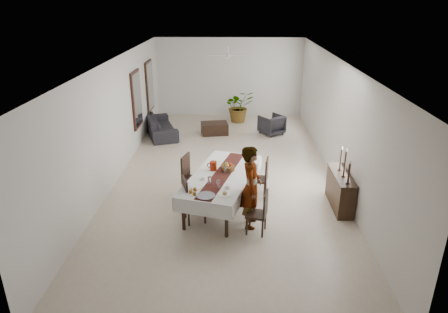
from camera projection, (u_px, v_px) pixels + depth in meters
floor at (226, 173)px, 11.47m from camera, size 6.00×12.00×0.00m
ceiling at (226, 60)px, 10.27m from camera, size 6.00×12.00×0.02m
wall_back at (229, 78)px, 16.42m from camera, size 6.00×0.02×3.20m
wall_front at (215, 250)px, 5.31m from camera, size 6.00×0.02×3.20m
wall_left at (117, 119)px, 10.94m from camera, size 0.02×12.00×3.20m
wall_right at (336, 121)px, 10.79m from camera, size 0.02×12.00×3.20m
dining_table_top at (222, 176)px, 9.40m from camera, size 1.77×2.85×0.06m
table_leg_fl at (183, 214)px, 8.58m from camera, size 0.10×0.10×0.77m
table_leg_fr at (227, 221)px, 8.31m from camera, size 0.10×0.10×0.77m
table_leg_bl at (219, 169)px, 10.81m from camera, size 0.10×0.10×0.77m
table_leg_br at (254, 173)px, 10.54m from camera, size 0.10×0.10×0.77m
tablecloth_top at (222, 174)px, 9.39m from camera, size 2.01×3.09×0.01m
tablecloth_drape_left at (197, 177)px, 9.63m from camera, size 0.77×2.75×0.33m
tablecloth_drape_right at (249, 184)px, 9.28m from camera, size 0.77×2.75×0.33m
tablecloth_drape_near at (202, 209)px, 8.19m from camera, size 1.26×0.36×0.33m
tablecloth_drape_far at (238, 159)px, 10.71m from camera, size 1.26×0.36×0.33m
table_runner at (222, 174)px, 9.39m from camera, size 1.11×2.76×0.00m
red_pitcher at (213, 166)px, 9.57m from camera, size 0.20×0.20×0.22m
pitcher_handle at (210, 165)px, 9.59m from camera, size 0.13×0.06×0.13m
wine_glass_near at (218, 184)px, 8.68m from camera, size 0.08×0.08×0.19m
wine_glass_mid at (209, 181)px, 8.85m from camera, size 0.08×0.08×0.19m
wine_glass_far at (225, 170)px, 9.39m from camera, size 0.08×0.08×0.19m
teacup_right at (228, 187)px, 8.70m from camera, size 0.10×0.10×0.07m
saucer_right at (228, 188)px, 8.71m from camera, size 0.17×0.17×0.01m
teacup_left at (203, 178)px, 9.12m from camera, size 0.10×0.10×0.07m
saucer_left at (203, 179)px, 9.13m from camera, size 0.17×0.17×0.01m
plate_near_right at (225, 195)px, 8.41m from camera, size 0.26×0.26×0.02m
bread_near_right at (225, 193)px, 8.39m from camera, size 0.10×0.10×0.10m
plate_near_left at (197, 187)px, 8.74m from camera, size 0.26×0.26×0.02m
plate_far_left at (216, 163)px, 10.02m from camera, size 0.26×0.26×0.02m
serving_tray at (206, 196)px, 8.36m from camera, size 0.40×0.40×0.02m
jam_jar_a at (194, 194)px, 8.38m from camera, size 0.07×0.07×0.08m
jam_jar_b at (191, 192)px, 8.47m from camera, size 0.07×0.07×0.08m
jam_jar_c at (195, 190)px, 8.55m from camera, size 0.07×0.07×0.08m
fruit_basket at (228, 168)px, 9.60m from camera, size 0.33×0.33×0.11m
fruit_red at (229, 164)px, 9.58m from camera, size 0.10×0.10×0.10m
fruit_green at (226, 164)px, 9.61m from camera, size 0.09×0.09×0.09m
fruit_yellow at (227, 166)px, 9.52m from camera, size 0.09×0.09×0.09m
chair_right_near_seat at (256, 214)px, 8.47m from camera, size 0.50×0.50×0.05m
chair_right_near_leg_fl at (262, 229)px, 8.36m from camera, size 0.05×0.05×0.41m
chair_right_near_leg_fr at (265, 221)px, 8.66m from camera, size 0.05×0.05×0.41m
chair_right_near_leg_bl at (247, 227)px, 8.45m from camera, size 0.05×0.05×0.41m
chair_right_near_leg_br at (250, 219)px, 8.75m from camera, size 0.05×0.05×0.41m
chair_right_near_back at (266, 204)px, 8.32m from camera, size 0.14×0.41×0.53m
chair_right_far_seat at (259, 179)px, 10.05m from camera, size 0.50×0.50×0.05m
chair_right_far_leg_fl at (264, 191)px, 9.95m from camera, size 0.05×0.05×0.42m
chair_right_far_leg_fr at (266, 185)px, 10.27m from camera, size 0.05×0.05×0.42m
chair_right_far_leg_bl at (250, 190)px, 10.01m from camera, size 0.05×0.05×0.42m
chair_right_far_leg_br at (252, 184)px, 10.33m from camera, size 0.05×0.05×0.42m
chair_right_far_back at (267, 169)px, 9.91m from camera, size 0.11×0.43×0.54m
chair_left_near_seat at (195, 202)px, 8.90m from camera, size 0.57×0.57×0.05m
chair_left_near_leg_fl at (185, 209)px, 9.10m from camera, size 0.06×0.06×0.45m
chair_left_near_leg_fr at (189, 217)px, 8.78m from camera, size 0.06×0.06×0.45m
chair_left_near_leg_bl at (201, 207)px, 9.21m from camera, size 0.06×0.06×0.45m
chair_left_near_leg_br at (205, 214)px, 8.88m from camera, size 0.06×0.06×0.45m
chair_left_near_back at (185, 191)px, 8.72m from camera, size 0.18×0.44×0.58m
chair_left_far_seat at (194, 180)px, 9.86m from camera, size 0.60×0.60×0.06m
chair_left_far_leg_fl at (190, 185)px, 10.19m from camera, size 0.06×0.06×0.48m
chair_left_far_leg_fr at (184, 192)px, 9.84m from camera, size 0.06×0.06×0.48m
chair_left_far_leg_bl at (205, 188)px, 10.08m from camera, size 0.06×0.06×0.48m
chair_left_far_leg_br at (199, 195)px, 9.73m from camera, size 0.06×0.06×0.48m
chair_left_far_back at (186, 167)px, 9.80m from camera, size 0.18×0.48×0.62m
woman at (251, 187)px, 8.55m from camera, size 0.49×0.71×1.86m
sideboard_body at (340, 191)px, 9.53m from camera, size 0.37×1.37×0.82m
sideboard_top at (342, 175)px, 9.37m from camera, size 0.40×1.43×0.03m
candlestick_near_base at (348, 183)px, 8.89m from camera, size 0.09×0.09×0.03m
candlestick_near_shaft at (349, 173)px, 8.80m from camera, size 0.05×0.05×0.46m
candlestick_near_candle at (350, 162)px, 8.70m from camera, size 0.03×0.03×0.07m
candlestick_mid_base at (344, 176)px, 9.23m from camera, size 0.09×0.09×0.03m
candlestick_mid_shaft at (345, 164)px, 9.12m from camera, size 0.05×0.05×0.60m
candlestick_mid_candle at (347, 150)px, 8.99m from camera, size 0.03×0.03×0.07m
candlestick_far_base at (340, 170)px, 9.57m from camera, size 0.09×0.09×0.03m
candlestick_far_shaft at (341, 159)px, 9.47m from camera, size 0.05×0.05×0.50m
candlestick_far_candle at (342, 148)px, 9.37m from camera, size 0.03×0.03×0.07m
sofa at (161, 126)px, 14.54m from camera, size 1.61×2.47×0.67m
armchair at (272, 125)px, 14.60m from camera, size 1.07×1.08×0.71m
coffee_table at (215, 128)px, 14.64m from camera, size 1.05×0.79×0.42m
potted_plant at (239, 106)px, 15.94m from camera, size 1.41×1.31×1.27m
mirror_frame_near at (137, 99)px, 12.98m from camera, size 0.06×1.05×1.85m
mirror_glass_near at (138, 99)px, 12.98m from camera, size 0.01×0.90×1.70m
mirror_frame_far at (150, 86)px, 14.93m from camera, size 0.06×1.05×1.85m
mirror_glass_far at (150, 86)px, 14.93m from camera, size 0.01×0.90×1.70m
fan_rod at (228, 49)px, 13.08m from camera, size 0.04×0.04×0.20m
fan_hub at (228, 56)px, 13.16m from camera, size 0.16×0.16×0.08m
fan_blade_n at (228, 54)px, 13.48m from camera, size 0.10×0.55×0.01m
fan_blade_s at (228, 57)px, 12.83m from camera, size 0.10×0.55×0.01m
fan_blade_e at (239, 56)px, 13.15m from camera, size 0.55×0.10×0.01m
fan_blade_w at (217, 56)px, 13.17m from camera, size 0.55×0.10×0.01m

